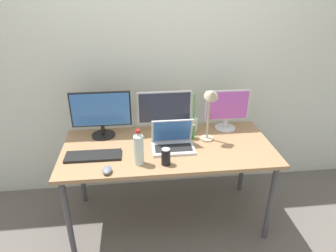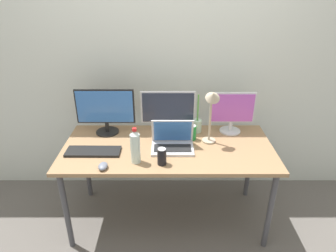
{
  "view_description": "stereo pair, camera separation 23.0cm",
  "coord_description": "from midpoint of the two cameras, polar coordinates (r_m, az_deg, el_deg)",
  "views": [
    {
      "loc": [
        -0.23,
        -2.06,
        1.94
      ],
      "look_at": [
        0.0,
        0.0,
        0.92
      ],
      "focal_mm": 32.0,
      "sensor_mm": 36.0,
      "label": 1
    },
    {
      "loc": [
        -0.0,
        -2.07,
        1.94
      ],
      "look_at": [
        0.0,
        0.0,
        0.92
      ],
      "focal_mm": 32.0,
      "sensor_mm": 36.0,
      "label": 2
    }
  ],
  "objects": [
    {
      "name": "ground_plane",
      "position": [
        2.83,
        2.43,
        -17.0
      ],
      "size": [
        16.0,
        16.0,
        0.0
      ],
      "primitive_type": "plane",
      "color": "#5B5651"
    },
    {
      "name": "wall_back",
      "position": [
        2.73,
        2.47,
        12.66
      ],
      "size": [
        7.0,
        0.08,
        2.6
      ],
      "primitive_type": "cube",
      "color": "silver",
      "rests_on": "ground"
    },
    {
      "name": "work_desk",
      "position": [
        2.42,
        2.73,
        -5.21
      ],
      "size": [
        1.67,
        0.76,
        0.74
      ],
      "color": "#424247",
      "rests_on": "ground"
    },
    {
      "name": "monitor_left",
      "position": [
        2.54,
        -9.32,
        3.0
      ],
      "size": [
        0.49,
        0.2,
        0.39
      ],
      "color": "black",
      "rests_on": "work_desk"
    },
    {
      "name": "monitor_center",
      "position": [
        2.53,
        2.56,
        2.81
      ],
      "size": [
        0.45,
        0.21,
        0.37
      ],
      "color": "silver",
      "rests_on": "work_desk"
    },
    {
      "name": "monitor_right",
      "position": [
        2.61,
        14.57,
        2.68
      ],
      "size": [
        0.38,
        0.18,
        0.36
      ],
      "color": "silver",
      "rests_on": "work_desk"
    },
    {
      "name": "laptop_silver",
      "position": [
        2.34,
        3.68,
        -3.06
      ],
      "size": [
        0.33,
        0.23,
        0.23
      ],
      "color": "silver",
      "rests_on": "work_desk"
    },
    {
      "name": "keyboard_main",
      "position": [
        2.34,
        -11.33,
        -4.86
      ],
      "size": [
        0.42,
        0.15,
        0.02
      ],
      "primitive_type": "cube",
      "rotation": [
        0.0,
        0.0,
        -0.01
      ],
      "color": "black",
      "rests_on": "work_desk"
    },
    {
      "name": "mouse_by_keyboard",
      "position": [
        2.14,
        -9.27,
        -7.65
      ],
      "size": [
        0.06,
        0.1,
        0.04
      ],
      "primitive_type": "ellipsoid",
      "rotation": [
        0.0,
        0.0,
        0.0
      ],
      "color": "slate",
      "rests_on": "work_desk"
    },
    {
      "name": "water_bottle",
      "position": [
        2.13,
        -3.18,
        -4.05
      ],
      "size": [
        0.07,
        0.07,
        0.27
      ],
      "color": "silver",
      "rests_on": "work_desk"
    },
    {
      "name": "soda_can_near_keyboard",
      "position": [
        2.14,
        1.92,
        -5.91
      ],
      "size": [
        0.07,
        0.07,
        0.13
      ],
      "color": "black",
      "rests_on": "work_desk"
    },
    {
      "name": "soda_can_by_laptop",
      "position": [
        2.48,
        7.31,
        -1.31
      ],
      "size": [
        0.07,
        0.07,
        0.13
      ],
      "color": "#197F33",
      "rests_on": "work_desk"
    },
    {
      "name": "bamboo_vase",
      "position": [
        2.61,
        8.11,
        0.16
      ],
      "size": [
        0.08,
        0.08,
        0.34
      ],
      "color": "#B2D1B7",
      "rests_on": "work_desk"
    },
    {
      "name": "desk_lamp",
      "position": [
        2.32,
        11.2,
        3.57
      ],
      "size": [
        0.11,
        0.18,
        0.48
      ],
      "color": "tan",
      "rests_on": "work_desk"
    }
  ]
}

